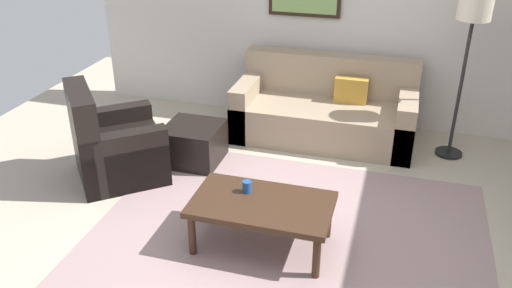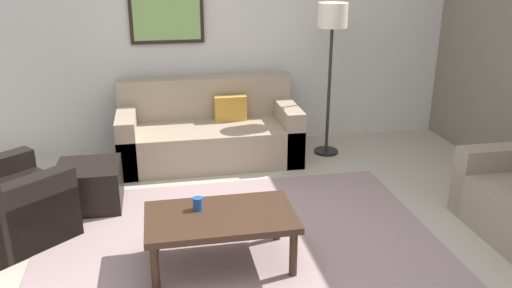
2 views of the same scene
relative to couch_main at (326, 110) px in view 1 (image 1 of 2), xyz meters
name	(u,v)px [view 1 (image 1 of 2)]	position (x,y,z in m)	size (l,w,h in m)	color
ground_plane	(286,240)	(0.04, -2.09, -0.30)	(8.00, 8.00, 0.00)	#B2A893
rear_partition	(343,3)	(0.04, 0.51, 1.10)	(6.00, 0.12, 2.80)	silver
area_rug	(286,240)	(0.04, -2.09, -0.29)	(3.23, 2.69, 0.01)	gray
couch_main	(326,110)	(0.00, 0.00, 0.00)	(1.96, 0.93, 0.88)	gray
armchair_leather	(111,149)	(-1.84, -1.55, 0.01)	(1.13, 1.13, 0.95)	black
ottoman	(194,143)	(-1.20, -1.02, -0.10)	(0.56, 0.56, 0.40)	black
coffee_table	(262,207)	(-0.14, -2.20, 0.06)	(1.10, 0.64, 0.41)	#382316
cup	(247,187)	(-0.29, -2.09, 0.16)	(0.07, 0.07, 0.10)	#1E478C
lamp_standing	(472,24)	(1.36, -0.12, 1.11)	(0.32, 0.32, 1.71)	black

